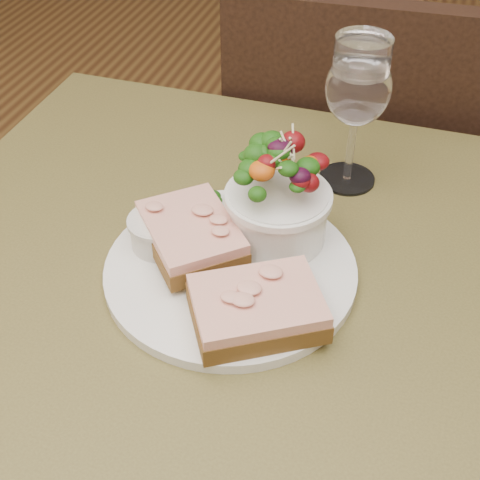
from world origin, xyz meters
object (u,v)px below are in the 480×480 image
(chair_far, at_px, (345,254))
(ramekin, at_px, (159,231))
(cafe_table, at_px, (236,363))
(salad_bowl, at_px, (278,194))
(wine_glass, at_px, (358,92))
(sandwich_front, at_px, (257,308))
(sandwich_back, at_px, (191,234))
(dinner_plate, at_px, (231,270))

(chair_far, xyz_separation_m, ramekin, (-0.14, -0.57, 0.49))
(cafe_table, relative_size, chair_far, 0.89)
(ramekin, distance_m, salad_bowl, 0.13)
(chair_far, distance_m, wine_glass, 0.69)
(salad_bowl, bearing_deg, sandwich_front, -83.52)
(sandwich_back, xyz_separation_m, wine_glass, (0.13, 0.20, 0.09))
(salad_bowl, bearing_deg, ramekin, -156.72)
(dinner_plate, height_order, sandwich_back, sandwich_back)
(chair_far, distance_m, ramekin, 0.77)
(ramekin, bearing_deg, chair_far, 75.82)
(dinner_plate, xyz_separation_m, sandwich_front, (0.05, -0.07, 0.02))
(ramekin, bearing_deg, dinner_plate, -6.16)
(ramekin, bearing_deg, sandwich_front, -29.48)
(sandwich_front, relative_size, ramekin, 2.47)
(dinner_plate, relative_size, salad_bowl, 2.11)
(sandwich_front, xyz_separation_m, salad_bowl, (-0.01, 0.13, 0.04))
(chair_far, bearing_deg, dinner_plate, 80.89)
(chair_far, distance_m, sandwich_front, 0.81)
(dinner_plate, distance_m, sandwich_front, 0.08)
(cafe_table, xyz_separation_m, dinner_plate, (-0.02, 0.04, 0.11))
(ramekin, height_order, wine_glass, wine_glass)
(cafe_table, xyz_separation_m, wine_glass, (0.07, 0.24, 0.22))
(ramekin, height_order, salad_bowl, salad_bowl)
(dinner_plate, xyz_separation_m, salad_bowl, (0.03, 0.06, 0.07))
(cafe_table, height_order, sandwich_front, sandwich_front)
(dinner_plate, relative_size, wine_glass, 1.53)
(dinner_plate, distance_m, sandwich_back, 0.06)
(sandwich_back, xyz_separation_m, ramekin, (-0.04, 0.00, -0.00))
(dinner_plate, relative_size, sandwich_front, 1.76)
(cafe_table, bearing_deg, sandwich_front, -43.35)
(dinner_plate, height_order, ramekin, ramekin)
(salad_bowl, bearing_deg, chair_far, 87.13)
(ramekin, bearing_deg, salad_bowl, 23.28)
(cafe_table, bearing_deg, ramekin, 156.00)
(sandwich_front, relative_size, sandwich_back, 1.03)
(chair_far, relative_size, sandwich_front, 5.92)
(cafe_table, distance_m, wine_glass, 0.34)
(cafe_table, xyz_separation_m, ramekin, (-0.10, 0.04, 0.13))
(cafe_table, bearing_deg, wine_glass, 73.87)
(cafe_table, height_order, ramekin, ramekin)
(chair_far, xyz_separation_m, dinner_plate, (-0.06, -0.58, 0.46))
(chair_far, bearing_deg, wine_glass, 90.86)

